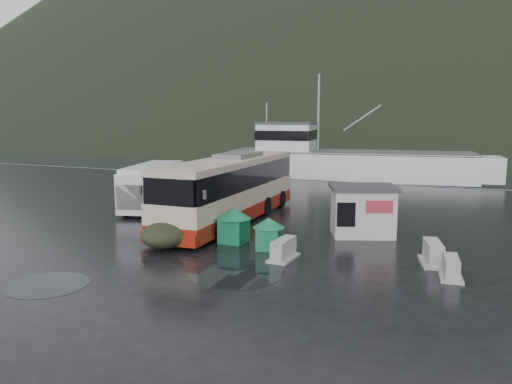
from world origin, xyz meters
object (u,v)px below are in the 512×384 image
at_px(waste_bin_left, 269,249).
at_px(ticket_kiosk, 362,235).
at_px(jersey_barrier_a, 283,259).
at_px(waste_bin_right, 234,242).
at_px(jersey_barrier_b, 432,264).
at_px(white_van, 154,209).
at_px(jersey_barrier_c, 451,278).
at_px(coach_bus, 231,221).
at_px(dome_tent, 171,246).
at_px(fishing_trawler, 349,172).

relative_size(waste_bin_left, ticket_kiosk, 0.45).
bearing_deg(jersey_barrier_a, waste_bin_right, 151.41).
distance_m(ticket_kiosk, jersey_barrier_b, 4.80).
xyz_separation_m(white_van, jersey_barrier_c, (16.65, -6.63, 0.00)).
bearing_deg(jersey_barrier_c, jersey_barrier_a, -178.65).
relative_size(white_van, jersey_barrier_c, 4.33).
bearing_deg(jersey_barrier_c, waste_bin_left, 172.19).
relative_size(coach_bus, dome_tent, 4.24).
xyz_separation_m(waste_bin_left, fishing_trawler, (-3.11, 29.18, 0.00)).
height_order(white_van, fishing_trawler, fishing_trawler).
distance_m(coach_bus, jersey_barrier_c, 12.27).
distance_m(waste_bin_left, jersey_barrier_a, 1.54).
height_order(dome_tent, jersey_barrier_a, dome_tent).
height_order(white_van, ticket_kiosk, white_van).
bearing_deg(waste_bin_left, jersey_barrier_a, -46.55).
height_order(jersey_barrier_b, fishing_trawler, fishing_trawler).
bearing_deg(coach_bus, dome_tent, -92.09).
relative_size(ticket_kiosk, fishing_trawler, 0.11).
distance_m(waste_bin_right, dome_tent, 2.73).
relative_size(ticket_kiosk, jersey_barrier_b, 1.74).
bearing_deg(coach_bus, jersey_barrier_c, -27.65).
height_order(waste_bin_left, jersey_barrier_a, waste_bin_left).
bearing_deg(jersey_barrier_c, fishing_trawler, 108.70).
xyz_separation_m(coach_bus, jersey_barrier_c, (11.00, -5.42, 0.00)).
xyz_separation_m(waste_bin_right, jersey_barrier_c, (8.91, -1.42, 0.00)).
height_order(white_van, dome_tent, white_van).
bearing_deg(dome_tent, waste_bin_right, 37.65).
bearing_deg(jersey_barrier_b, coach_bus, 159.05).
relative_size(jersey_barrier_c, fishing_trawler, 0.05).
xyz_separation_m(coach_bus, waste_bin_right, (2.10, -4.00, 0.00)).
xyz_separation_m(jersey_barrier_a, jersey_barrier_b, (5.36, 1.62, 0.00)).
relative_size(waste_bin_left, waste_bin_right, 0.87).
xyz_separation_m(waste_bin_right, dome_tent, (-2.16, -1.67, 0.00)).
distance_m(jersey_barrier_c, fishing_trawler, 31.84).
relative_size(coach_bus, ticket_kiosk, 4.19).
height_order(ticket_kiosk, fishing_trawler, fishing_trawler).
distance_m(waste_bin_right, jersey_barrier_c, 9.02).
distance_m(dome_tent, fishing_trawler, 30.42).
bearing_deg(jersey_barrier_a, ticket_kiosk, 68.24).
distance_m(ticket_kiosk, fishing_trawler, 25.97).
xyz_separation_m(jersey_barrier_b, fishing_trawler, (-9.52, 28.68, 0.00)).
bearing_deg(fishing_trawler, waste_bin_left, -91.38).
distance_m(waste_bin_left, ticket_kiosk, 5.02).
height_order(dome_tent, fishing_trawler, fishing_trawler).
bearing_deg(jersey_barrier_c, white_van, 158.27).
bearing_deg(coach_bus, jersey_barrier_a, -49.69).
height_order(coach_bus, jersey_barrier_a, coach_bus).
height_order(jersey_barrier_a, jersey_barrier_b, jersey_barrier_b).
distance_m(white_van, fishing_trawler, 24.39).
bearing_deg(ticket_kiosk, fishing_trawler, 82.74).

